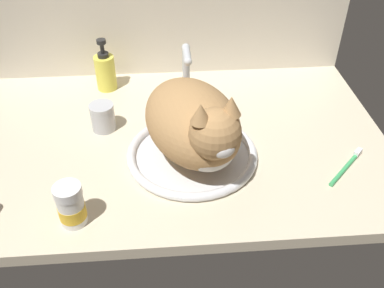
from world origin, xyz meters
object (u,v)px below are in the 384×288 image
(pill_bottle, at_px, (71,206))
(sink_basin, at_px, (192,154))
(toothbrush, at_px, (347,166))
(metal_jar, at_px, (103,117))
(faucet, at_px, (186,88))
(cat, at_px, (196,125))
(soap_pump_bottle, at_px, (105,71))

(pill_bottle, bearing_deg, sink_basin, 36.14)
(toothbrush, bearing_deg, pill_bottle, -169.17)
(metal_jar, distance_m, toothbrush, 0.62)
(faucet, relative_size, metal_jar, 2.73)
(faucet, distance_m, pill_bottle, 0.47)
(faucet, bearing_deg, cat, -88.27)
(faucet, xyz_separation_m, pill_bottle, (-0.26, -0.39, -0.03))
(pill_bottle, distance_m, toothbrush, 0.64)
(sink_basin, height_order, toothbrush, sink_basin)
(cat, relative_size, metal_jar, 5.06)
(sink_basin, xyz_separation_m, metal_jar, (-0.22, 0.14, 0.03))
(sink_basin, relative_size, soap_pump_bottle, 2.02)
(metal_jar, bearing_deg, pill_bottle, -96.02)
(sink_basin, relative_size, toothbrush, 2.69)
(faucet, relative_size, cat, 0.54)
(cat, relative_size, soap_pump_bottle, 2.38)
(pill_bottle, bearing_deg, toothbrush, 10.83)
(sink_basin, xyz_separation_m, faucet, (-0.00, 0.20, 0.07))
(soap_pump_bottle, bearing_deg, cat, -56.78)
(sink_basin, distance_m, metal_jar, 0.26)
(sink_basin, distance_m, cat, 0.10)
(pill_bottle, bearing_deg, metal_jar, 83.98)
(toothbrush, bearing_deg, cat, 171.92)
(faucet, distance_m, cat, 0.22)
(sink_basin, height_order, pill_bottle, pill_bottle)
(metal_jar, distance_m, pill_bottle, 0.33)
(pill_bottle, xyz_separation_m, toothbrush, (0.62, 0.12, -0.04))
(soap_pump_bottle, xyz_separation_m, pill_bottle, (-0.03, -0.54, -0.01))
(soap_pump_bottle, bearing_deg, toothbrush, -34.89)
(sink_basin, bearing_deg, metal_jar, 148.97)
(sink_basin, distance_m, faucet, 0.21)
(faucet, height_order, toothbrush, faucet)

